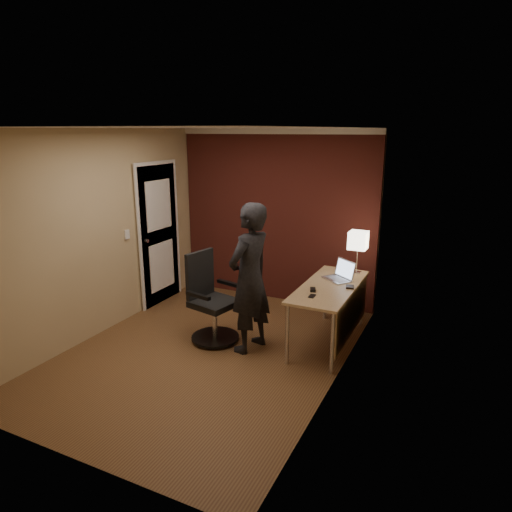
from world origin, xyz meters
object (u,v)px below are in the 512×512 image
(desk, at_px, (335,297))
(person, at_px, (250,278))
(mouse, at_px, (313,290))
(wallet, at_px, (350,287))
(office_chair, at_px, (210,303))
(laptop, at_px, (341,274))
(desk_lamp, at_px, (358,241))
(phone, at_px, (312,296))

(desk, xyz_separation_m, person, (-0.85, -0.53, 0.26))
(mouse, bearing_deg, desk, 35.26)
(wallet, distance_m, person, 1.16)
(desk, relative_size, wallet, 13.64)
(person, bearing_deg, office_chair, -79.32)
(laptop, xyz_separation_m, office_chair, (-1.37, -0.79, -0.32))
(mouse, bearing_deg, desk_lamp, 52.24)
(desk_lamp, distance_m, phone, 1.15)
(phone, distance_m, wallet, 0.55)
(desk_lamp, distance_m, office_chair, 1.98)
(wallet, bearing_deg, office_chair, -161.02)
(laptop, bearing_deg, desk, -86.02)
(mouse, xyz_separation_m, person, (-0.66, -0.26, 0.12))
(desk, distance_m, office_chair, 1.49)
(phone, bearing_deg, office_chair, -178.80)
(desk_lamp, xyz_separation_m, office_chair, (-1.48, -1.13, -0.68))
(desk, height_order, person, person)
(mouse, xyz_separation_m, phone, (0.05, -0.17, -0.01))
(mouse, bearing_deg, wallet, 19.21)
(laptop, distance_m, wallet, 0.32)
(desk, relative_size, laptop, 3.58)
(phone, relative_size, office_chair, 0.11)
(wallet, bearing_deg, laptop, 124.69)
(wallet, relative_size, office_chair, 0.10)
(desk_lamp, height_order, phone, desk_lamp)
(desk_lamp, height_order, laptop, desk_lamp)
(wallet, xyz_separation_m, person, (-1.01, -0.55, 0.12))
(desk_lamp, height_order, wallet, desk_lamp)
(desk, relative_size, office_chair, 1.41)
(desk_lamp, relative_size, laptop, 1.28)
(office_chair, bearing_deg, person, -1.53)
(wallet, bearing_deg, desk_lamp, 96.75)
(desk, bearing_deg, person, -147.94)
(desk_lamp, bearing_deg, wallet, -83.25)
(laptop, bearing_deg, mouse, -107.14)
(desk, bearing_deg, wallet, 4.90)
(mouse, height_order, wallet, mouse)
(desk, relative_size, person, 0.87)
(desk, bearing_deg, desk_lamp, 81.52)
(phone, bearing_deg, wallet, 54.03)
(desk, bearing_deg, mouse, -124.52)
(phone, bearing_deg, desk, 69.93)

